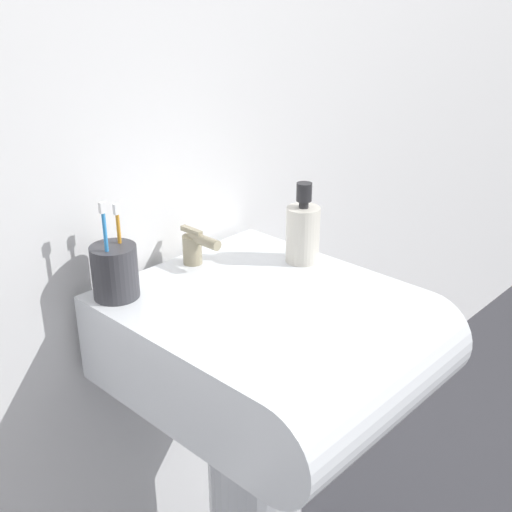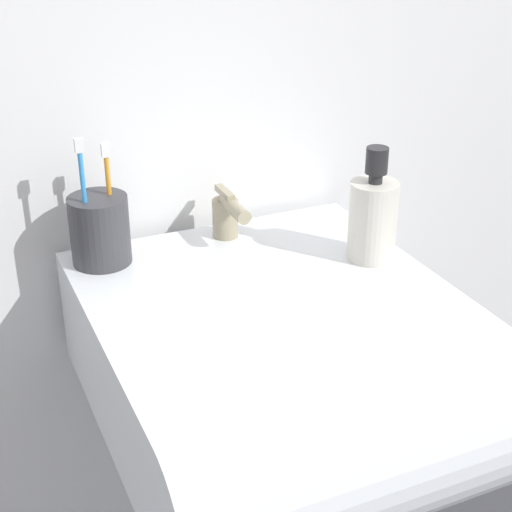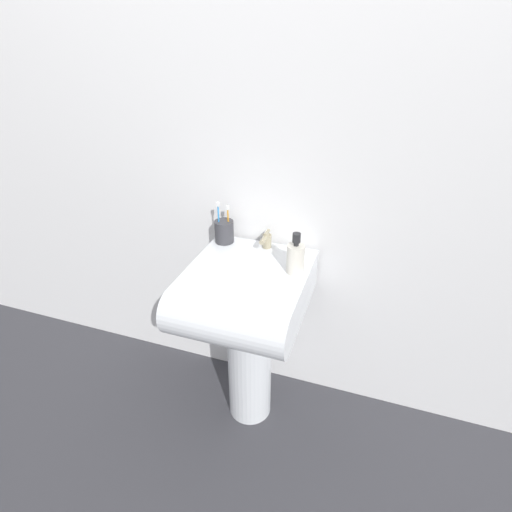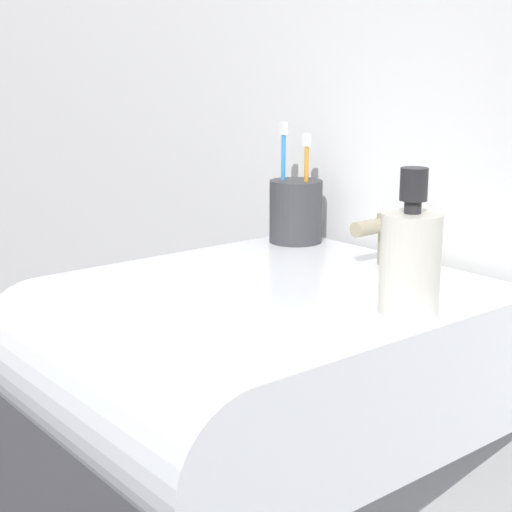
# 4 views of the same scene
# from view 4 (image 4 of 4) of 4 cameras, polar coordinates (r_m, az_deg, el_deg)

# --- Properties ---
(wall_back) EXTENTS (5.00, 0.05, 2.40)m
(wall_back) POSITION_cam_4_polar(r_m,az_deg,el_deg) (1.22, 12.92, 16.95)
(wall_back) COLOR white
(wall_back) RESTS_ON ground
(sink_basin) EXTENTS (0.49, 0.58, 0.18)m
(sink_basin) POSITION_cam_4_polar(r_m,az_deg,el_deg) (1.04, -0.83, -7.51)
(sink_basin) COLOR white
(sink_basin) RESTS_ON sink_pedestal
(faucet) EXTENTS (0.04, 0.11, 0.08)m
(faucet) POSITION_cam_4_polar(r_m,az_deg,el_deg) (1.15, 9.53, 1.30)
(faucet) COLOR tan
(faucet) RESTS_ON sink_basin
(toothbrush_cup) EXTENTS (0.09, 0.09, 0.20)m
(toothbrush_cup) POSITION_cam_4_polar(r_m,az_deg,el_deg) (1.29, 2.90, 3.33)
(toothbrush_cup) COLOR #38383D
(toothbrush_cup) RESTS_ON sink_basin
(soap_bottle) EXTENTS (0.07, 0.07, 0.17)m
(soap_bottle) POSITION_cam_4_polar(r_m,az_deg,el_deg) (0.93, 11.16, -0.16)
(soap_bottle) COLOR silver
(soap_bottle) RESTS_ON sink_basin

